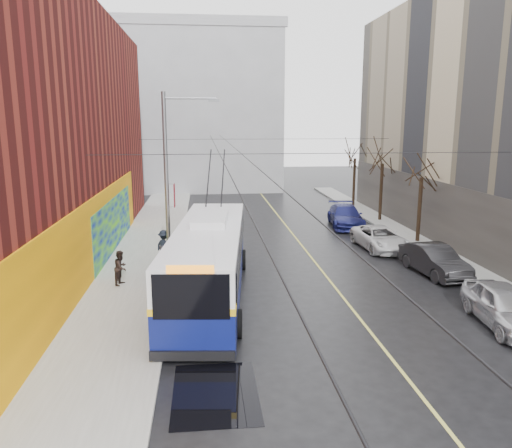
{
  "coord_description": "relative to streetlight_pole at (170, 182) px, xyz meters",
  "views": [
    {
      "loc": [
        -4.53,
        -13.82,
        7.7
      ],
      "look_at": [
        -1.98,
        10.55,
        2.6
      ],
      "focal_mm": 35.0,
      "sensor_mm": 36.0,
      "label": 1
    }
  ],
  "objects": [
    {
      "name": "ground",
      "position": [
        6.14,
        -10.0,
        -4.85
      ],
      "size": [
        140.0,
        140.0,
        0.0
      ],
      "primitive_type": "plane",
      "color": "black",
      "rests_on": "ground"
    },
    {
      "name": "sidewalk_left",
      "position": [
        -1.86,
        2.0,
        -4.77
      ],
      "size": [
        4.0,
        60.0,
        0.15
      ],
      "primitive_type": "cube",
      "color": "gray",
      "rests_on": "ground"
    },
    {
      "name": "sidewalk_right",
      "position": [
        15.14,
        2.0,
        -4.77
      ],
      "size": [
        2.0,
        60.0,
        0.15
      ],
      "primitive_type": "cube",
      "color": "gray",
      "rests_on": "ground"
    },
    {
      "name": "lane_line",
      "position": [
        7.64,
        4.0,
        -4.84
      ],
      "size": [
        0.12,
        50.0,
        0.01
      ],
      "primitive_type": "cube",
      "color": "#BFB74C",
      "rests_on": "ground"
    },
    {
      "name": "building_far",
      "position": [
        0.14,
        34.99,
        4.17
      ],
      "size": [
        20.5,
        12.1,
        18.0
      ],
      "color": "gray",
      "rests_on": "ground"
    },
    {
      "name": "streetlight_pole",
      "position": [
        0.0,
        0.0,
        0.0
      ],
      "size": [
        2.65,
        0.6,
        9.0
      ],
      "color": "slate",
      "rests_on": "ground"
    },
    {
      "name": "catenary_wires",
      "position": [
        3.6,
        4.77,
        1.4
      ],
      "size": [
        18.0,
        60.0,
        0.22
      ],
      "color": "black"
    },
    {
      "name": "tree_near",
      "position": [
        15.14,
        6.0,
        0.13
      ],
      "size": [
        3.2,
        3.2,
        6.4
      ],
      "color": "black",
      "rests_on": "ground"
    },
    {
      "name": "tree_mid",
      "position": [
        15.14,
        13.0,
        0.41
      ],
      "size": [
        3.2,
        3.2,
        6.68
      ],
      "color": "black",
      "rests_on": "ground"
    },
    {
      "name": "tree_far",
      "position": [
        15.14,
        20.0,
        0.3
      ],
      "size": [
        3.2,
        3.2,
        6.57
      ],
      "color": "black",
      "rests_on": "ground"
    },
    {
      "name": "puddle",
      "position": [
        1.8,
        -10.7,
        -4.84
      ],
      "size": [
        2.44,
        3.52,
        0.01
      ],
      "primitive_type": "cube",
      "color": "black",
      "rests_on": "ground"
    },
    {
      "name": "pigeons_flying",
      "position": [
        3.78,
        -0.36,
        1.76
      ],
      "size": [
        1.78,
        1.56,
        1.29
      ],
      "color": "slate"
    },
    {
      "name": "trolleybus",
      "position": [
        1.75,
        -2.67,
        -3.14
      ],
      "size": [
        4.03,
        13.15,
        6.15
      ],
      "rotation": [
        0.0,
        0.0,
        -0.1
      ],
      "color": "#0B1255",
      "rests_on": "ground"
    },
    {
      "name": "parked_car_a",
      "position": [
        12.87,
        -7.01,
        -4.06
      ],
      "size": [
        2.34,
        4.81,
        1.58
      ],
      "primitive_type": "imported",
      "rotation": [
        0.0,
        0.0,
        -0.1
      ],
      "color": "silver",
      "rests_on": "ground"
    },
    {
      "name": "parked_car_b",
      "position": [
        13.14,
        -0.55,
        -4.08
      ],
      "size": [
        2.15,
        4.79,
        1.53
      ],
      "primitive_type": "imported",
      "rotation": [
        0.0,
        0.0,
        0.12
      ],
      "color": "black",
      "rests_on": "ground"
    },
    {
      "name": "parked_car_c",
      "position": [
        12.19,
        4.74,
        -4.16
      ],
      "size": [
        2.59,
        5.07,
        1.37
      ],
      "primitive_type": "imported",
      "rotation": [
        0.0,
        0.0,
        0.06
      ],
      "color": "silver",
      "rests_on": "ground"
    },
    {
      "name": "parked_car_d",
      "position": [
        11.94,
        11.38,
        -4.05
      ],
      "size": [
        2.86,
        5.69,
        1.58
      ],
      "primitive_type": "imported",
      "rotation": [
        0.0,
        0.0,
        -0.12
      ],
      "color": "navy",
      "rests_on": "ground"
    },
    {
      "name": "following_car",
      "position": [
        1.64,
        7.15,
        -4.15
      ],
      "size": [
        1.97,
        4.23,
        1.4
      ],
      "primitive_type": "imported",
      "rotation": [
        0.0,
        0.0,
        0.08
      ],
      "color": "#B8B8BD",
      "rests_on": "ground"
    },
    {
      "name": "pedestrian_a",
      "position": [
        -0.48,
        0.29,
        -3.94
      ],
      "size": [
        0.45,
        0.61,
        1.52
      ],
      "primitive_type": "imported",
      "rotation": [
        0.0,
        0.0,
        1.73
      ],
      "color": "black",
      "rests_on": "sidewalk_left"
    },
    {
      "name": "pedestrian_b",
      "position": [
        -2.34,
        -0.92,
        -3.88
      ],
      "size": [
        0.83,
        0.94,
        1.63
      ],
      "primitive_type": "imported",
      "rotation": [
        0.0,
        0.0,
        1.26
      ],
      "color": "black",
      "rests_on": "sidewalk_left"
    },
    {
      "name": "pedestrian_c",
      "position": [
        -0.59,
        2.61,
        -3.8
      ],
      "size": [
        1.29,
        1.29,
        1.79
      ],
      "primitive_type": "imported",
      "rotation": [
        0.0,
        0.0,
        2.35
      ],
      "color": "black",
      "rests_on": "sidewalk_left"
    }
  ]
}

